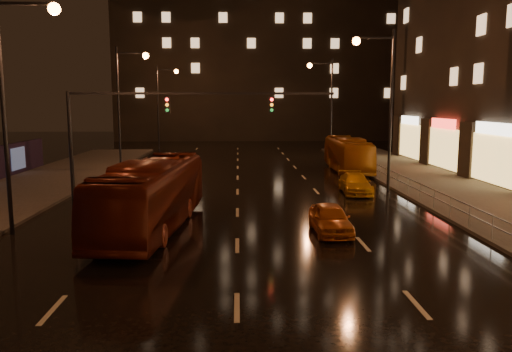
# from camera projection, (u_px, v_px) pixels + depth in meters

# --- Properties ---
(ground) EXTENTS (140.00, 140.00, 0.00)m
(ground) POSITION_uv_depth(u_px,v_px,m) (238.00, 198.00, 29.52)
(ground) COLOR black
(ground) RESTS_ON ground
(sidewalk_right) EXTENTS (7.00, 70.00, 0.15)m
(sidewalk_right) POSITION_uv_depth(u_px,v_px,m) (506.00, 213.00, 25.04)
(sidewalk_right) COLOR #38332D
(sidewalk_right) RESTS_ON ground
(building_distant) EXTENTS (44.00, 16.00, 36.00)m
(building_distant) POSITION_uv_depth(u_px,v_px,m) (263.00, 23.00, 78.46)
(building_distant) COLOR black
(building_distant) RESTS_ON ground
(traffic_signal) EXTENTS (15.31, 0.32, 6.20)m
(traffic_signal) POSITION_uv_depth(u_px,v_px,m) (149.00, 117.00, 28.65)
(traffic_signal) COLOR black
(traffic_signal) RESTS_ON ground
(railing_right) EXTENTS (0.05, 56.00, 1.00)m
(railing_right) POSITION_uv_depth(u_px,v_px,m) (420.00, 187.00, 27.77)
(railing_right) COLOR #99999E
(railing_right) RESTS_ON sidewalk_right
(bus_red) EXTENTS (3.65, 11.21, 3.07)m
(bus_red) POSITION_uv_depth(u_px,v_px,m) (152.00, 195.00, 22.07)
(bus_red) COLOR #5B190D
(bus_red) RESTS_ON ground
(bus_curb) EXTENTS (2.59, 10.02, 2.78)m
(bus_curb) POSITION_uv_depth(u_px,v_px,m) (348.00, 154.00, 40.77)
(bus_curb) COLOR #9E520F
(bus_curb) RESTS_ON ground
(taxi_near) EXTENTS (1.58, 3.76, 1.27)m
(taxi_near) POSITION_uv_depth(u_px,v_px,m) (330.00, 219.00, 21.41)
(taxi_near) COLOR #BD5811
(taxi_near) RESTS_ON ground
(taxi_far) EXTENTS (1.91, 4.26, 1.21)m
(taxi_far) POSITION_uv_depth(u_px,v_px,m) (355.00, 184.00, 30.91)
(taxi_far) COLOR orange
(taxi_far) RESTS_ON ground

